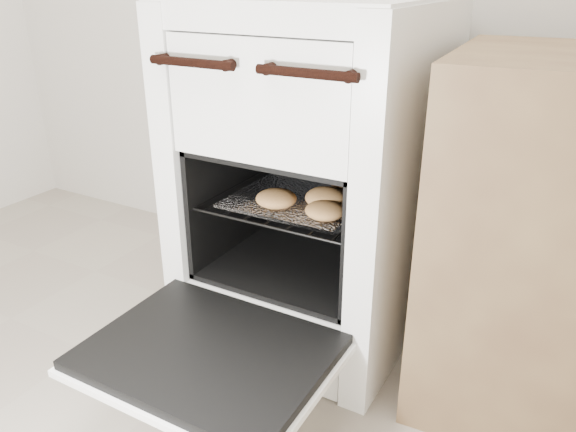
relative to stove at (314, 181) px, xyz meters
The scene contains 5 objects.
stove is the anchor object (origin of this frame).
oven_door 0.58m from the stove, 90.00° to the right, with size 0.55×0.43×0.04m.
oven_rack 0.07m from the stove, 90.00° to the right, with size 0.45×0.43×0.01m.
foil_sheet 0.09m from the stove, 90.00° to the right, with size 0.35×0.31×0.01m, color white.
baked_rolls 0.14m from the stove, 57.52° to the right, with size 0.28×0.29×0.05m.
Camera 1 is at (0.83, -0.18, 1.00)m, focal length 35.00 mm.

